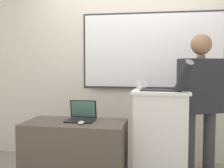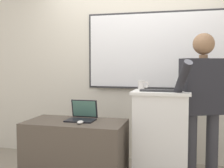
{
  "view_description": "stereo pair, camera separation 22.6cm",
  "coord_description": "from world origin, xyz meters",
  "px_view_note": "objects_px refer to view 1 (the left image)",
  "views": [
    {
      "loc": [
        0.45,
        -2.54,
        1.32
      ],
      "look_at": [
        -0.07,
        0.39,
        1.11
      ],
      "focal_mm": 45.0,
      "sensor_mm": 36.0,
      "label": 1
    },
    {
      "loc": [
        0.67,
        -2.49,
        1.32
      ],
      "look_at": [
        -0.07,
        0.39,
        1.11
      ],
      "focal_mm": 45.0,
      "sensor_mm": 36.0,
      "label": 2
    }
  ],
  "objects_px": {
    "side_desk": "(75,154)",
    "person_presenter": "(200,97)",
    "laptop": "(82,115)",
    "wireless_keyboard": "(161,90)",
    "coffee_mug": "(140,85)",
    "lectern_podium": "(160,138)",
    "computer_mouse_by_laptop": "(81,123)"
  },
  "relations": [
    {
      "from": "side_desk",
      "to": "lectern_podium",
      "type": "bearing_deg",
      "value": 12.04
    },
    {
      "from": "person_presenter",
      "to": "laptop",
      "type": "xyz_separation_m",
      "value": [
        -1.28,
        -0.24,
        -0.2
      ]
    },
    {
      "from": "side_desk",
      "to": "person_presenter",
      "type": "bearing_deg",
      "value": 13.73
    },
    {
      "from": "laptop",
      "to": "coffee_mug",
      "type": "height_order",
      "value": "coffee_mug"
    },
    {
      "from": "lectern_podium",
      "to": "side_desk",
      "type": "bearing_deg",
      "value": -167.96
    },
    {
      "from": "side_desk",
      "to": "wireless_keyboard",
      "type": "bearing_deg",
      "value": 8.72
    },
    {
      "from": "laptop",
      "to": "coffee_mug",
      "type": "distance_m",
      "value": 0.74
    },
    {
      "from": "side_desk",
      "to": "computer_mouse_by_laptop",
      "type": "distance_m",
      "value": 0.4
    },
    {
      "from": "wireless_keyboard",
      "to": "computer_mouse_by_laptop",
      "type": "relative_size",
      "value": 4.29
    },
    {
      "from": "laptop",
      "to": "side_desk",
      "type": "bearing_deg",
      "value": -121.52
    },
    {
      "from": "lectern_podium",
      "to": "side_desk",
      "type": "xyz_separation_m",
      "value": [
        -0.9,
        -0.19,
        -0.17
      ]
    },
    {
      "from": "lectern_podium",
      "to": "computer_mouse_by_laptop",
      "type": "relative_size",
      "value": 10.36
    },
    {
      "from": "side_desk",
      "to": "computer_mouse_by_laptop",
      "type": "bearing_deg",
      "value": -49.15
    },
    {
      "from": "side_desk",
      "to": "computer_mouse_by_laptop",
      "type": "xyz_separation_m",
      "value": [
        0.1,
        -0.12,
        0.37
      ]
    },
    {
      "from": "side_desk",
      "to": "coffee_mug",
      "type": "distance_m",
      "value": 1.05
    },
    {
      "from": "wireless_keyboard",
      "to": "person_presenter",
      "type": "bearing_deg",
      "value": 23.53
    },
    {
      "from": "person_presenter",
      "to": "laptop",
      "type": "relative_size",
      "value": 5.41
    },
    {
      "from": "side_desk",
      "to": "laptop",
      "type": "distance_m",
      "value": 0.42
    },
    {
      "from": "side_desk",
      "to": "person_presenter",
      "type": "height_order",
      "value": "person_presenter"
    },
    {
      "from": "computer_mouse_by_laptop",
      "to": "coffee_mug",
      "type": "xyz_separation_m",
      "value": [
        0.57,
        0.46,
        0.36
      ]
    },
    {
      "from": "computer_mouse_by_laptop",
      "to": "laptop",
      "type": "bearing_deg",
      "value": 104.4
    },
    {
      "from": "wireless_keyboard",
      "to": "coffee_mug",
      "type": "height_order",
      "value": "coffee_mug"
    },
    {
      "from": "wireless_keyboard",
      "to": "coffee_mug",
      "type": "relative_size",
      "value": 3.45
    },
    {
      "from": "laptop",
      "to": "computer_mouse_by_laptop",
      "type": "xyz_separation_m",
      "value": [
        0.05,
        -0.2,
        -0.04
      ]
    },
    {
      "from": "person_presenter",
      "to": "coffee_mug",
      "type": "relative_size",
      "value": 13.25
    },
    {
      "from": "lectern_podium",
      "to": "wireless_keyboard",
      "type": "distance_m",
      "value": 0.53
    },
    {
      "from": "laptop",
      "to": "wireless_keyboard",
      "type": "xyz_separation_m",
      "value": [
        0.85,
        0.06,
        0.28
      ]
    },
    {
      "from": "lectern_podium",
      "to": "wireless_keyboard",
      "type": "bearing_deg",
      "value": -90.86
    },
    {
      "from": "lectern_podium",
      "to": "wireless_keyboard",
      "type": "height_order",
      "value": "wireless_keyboard"
    },
    {
      "from": "lectern_podium",
      "to": "coffee_mug",
      "type": "xyz_separation_m",
      "value": [
        -0.23,
        0.15,
        0.57
      ]
    },
    {
      "from": "person_presenter",
      "to": "computer_mouse_by_laptop",
      "type": "bearing_deg",
      "value": 174.86
    },
    {
      "from": "lectern_podium",
      "to": "side_desk",
      "type": "distance_m",
      "value": 0.93
    }
  ]
}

